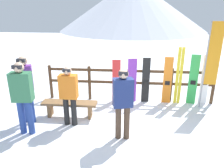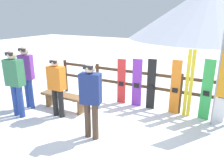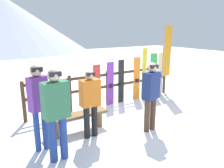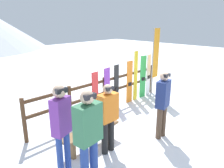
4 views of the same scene
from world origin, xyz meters
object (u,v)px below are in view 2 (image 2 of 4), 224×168
at_px(person_purple, 27,72).
at_px(snowboard_green, 207,90).
at_px(snowboard_purple, 137,83).
at_px(snowboard_red, 121,82).
at_px(person_navy, 91,96).
at_px(snowboard_black_stripe, 151,85).
at_px(snowboard_orange, 175,88).
at_px(snowboard_white, 222,93).
at_px(ski_pair_yellow, 189,84).
at_px(bench, 65,98).
at_px(person_orange, 57,84).
at_px(person_plaid_green, 15,79).

height_order(person_purple, snowboard_green, person_purple).
xyz_separation_m(snowboard_purple, snowboard_green, (1.88, 0.00, 0.08)).
distance_m(person_purple, snowboard_red, 2.73).
xyz_separation_m(person_navy, snowboard_black_stripe, (0.63, 2.12, -0.26)).
relative_size(person_navy, snowboard_orange, 1.13).
relative_size(person_purple, snowboard_black_stripe, 1.23).
height_order(person_navy, snowboard_white, person_navy).
bearing_deg(snowboard_black_stripe, ski_pair_yellow, 0.20).
height_order(person_purple, person_navy, person_purple).
xyz_separation_m(bench, snowboard_black_stripe, (2.14, 1.19, 0.39)).
bearing_deg(bench, person_navy, -31.68).
relative_size(person_orange, snowboard_purple, 1.11).
relative_size(snowboard_red, ski_pair_yellow, 0.77).
bearing_deg(person_plaid_green, snowboard_purple, 40.07).
height_order(person_orange, snowboard_purple, person_orange).
xyz_separation_m(person_plaid_green, snowboard_black_stripe, (2.95, 2.12, -0.31)).
xyz_separation_m(person_orange, person_purple, (-1.12, 0.04, 0.18)).
height_order(snowboard_purple, ski_pair_yellow, ski_pair_yellow).
distance_m(person_orange, snowboard_red, 1.96).
bearing_deg(bench, person_purple, -158.33).
xyz_separation_m(person_orange, snowboard_purple, (1.58, 1.63, -0.20)).
relative_size(person_plaid_green, ski_pair_yellow, 0.99).
bearing_deg(person_plaid_green, snowboard_orange, 30.35).
relative_size(bench, snowboard_white, 0.95).
height_order(bench, person_purple, person_purple).
height_order(person_orange, snowboard_red, person_orange).
xyz_separation_m(person_plaid_green, person_navy, (2.32, -0.01, -0.05)).
bearing_deg(snowboard_orange, person_purple, -157.32).
distance_m(person_plaid_green, snowboard_red, 2.95).
bearing_deg(bench, snowboard_purple, 34.93).
xyz_separation_m(person_navy, snowboard_green, (2.08, 2.13, -0.20)).
distance_m(person_navy, snowboard_orange, 2.50).
xyz_separation_m(person_purple, person_navy, (2.49, -0.54, -0.10)).
height_order(bench, snowboard_red, snowboard_red).
xyz_separation_m(bench, person_purple, (-0.98, -0.39, 0.75)).
xyz_separation_m(person_navy, snowboard_white, (2.43, 2.13, -0.19)).
bearing_deg(bench, snowboard_green, 18.41).
height_order(person_purple, snowboard_red, person_purple).
bearing_deg(person_plaid_green, snowboard_black_stripe, 35.70).
height_order(bench, snowboard_green, snowboard_green).
bearing_deg(ski_pair_yellow, person_purple, -158.98).
relative_size(snowboard_red, snowboard_purple, 0.97).
bearing_deg(snowboard_orange, snowboard_purple, -180.00).
bearing_deg(person_orange, snowboard_orange, 31.31).
relative_size(person_plaid_green, snowboard_orange, 1.19).
bearing_deg(bench, snowboard_orange, 23.03).
bearing_deg(snowboard_white, person_navy, -138.87).
bearing_deg(person_orange, snowboard_purple, 45.94).
relative_size(person_plaid_green, snowboard_red, 1.29).
height_order(person_purple, snowboard_orange, person_purple).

